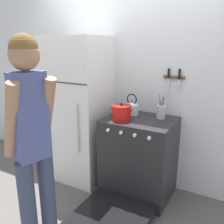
% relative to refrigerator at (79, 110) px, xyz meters
% --- Properties ---
extents(ground_plane, '(14.00, 14.00, 0.00)m').
position_rel_refrigerator_xyz_m(ground_plane, '(0.54, 0.30, -0.91)').
color(ground_plane, '#5B5654').
extents(wall_back, '(10.00, 0.06, 2.55)m').
position_rel_refrigerator_xyz_m(wall_back, '(0.54, 0.33, 0.37)').
color(wall_back, silver).
rests_on(wall_back, ground_plane).
extents(refrigerator, '(0.71, 0.63, 1.82)m').
position_rel_refrigerator_xyz_m(refrigerator, '(0.00, 0.00, 0.00)').
color(refrigerator, white).
rests_on(refrigerator, ground_plane).
extents(stove_range, '(0.77, 1.35, 0.92)m').
position_rel_refrigerator_xyz_m(stove_range, '(0.84, -0.04, -0.45)').
color(stove_range, '#232326').
rests_on(stove_range, ground_plane).
extents(dutch_oven_pot, '(0.26, 0.21, 0.19)m').
position_rel_refrigerator_xyz_m(dutch_oven_pot, '(0.67, -0.13, 0.10)').
color(dutch_oven_pot, red).
rests_on(dutch_oven_pot, stove_range).
extents(tea_kettle, '(0.20, 0.16, 0.25)m').
position_rel_refrigerator_xyz_m(tea_kettle, '(0.68, 0.12, 0.10)').
color(tea_kettle, silver).
rests_on(tea_kettle, stove_range).
extents(utensil_jar, '(0.10, 0.10, 0.28)m').
position_rel_refrigerator_xyz_m(utensil_jar, '(1.03, 0.13, 0.10)').
color(utensil_jar, '#B7BABF').
rests_on(utensil_jar, stove_range).
extents(person, '(0.36, 0.43, 1.81)m').
position_rel_refrigerator_xyz_m(person, '(0.47, -1.22, 0.12)').
color(person, '#38425B').
rests_on(person, ground_plane).
extents(wall_knife_strip, '(0.24, 0.03, 0.32)m').
position_rel_refrigerator_xyz_m(wall_knife_strip, '(1.11, 0.29, 0.46)').
color(wall_knife_strip, brown).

